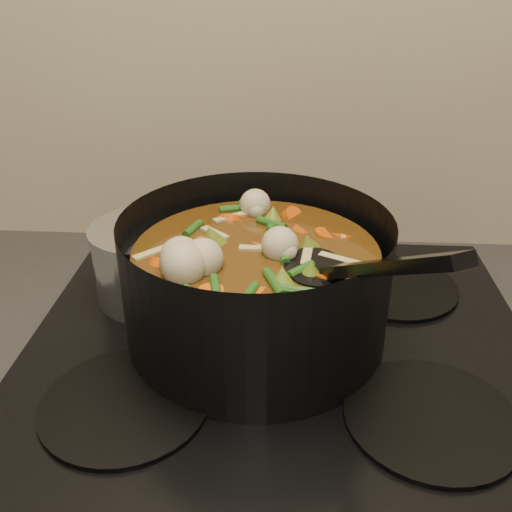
{
  "coord_description": "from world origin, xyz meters",
  "views": [
    {
      "loc": [
        0.01,
        1.35,
        1.36
      ],
      "look_at": [
        -0.03,
        1.94,
        1.04
      ],
      "focal_mm": 40.0,
      "sensor_mm": 36.0,
      "label": 1
    }
  ],
  "objects": [
    {
      "name": "saucepan",
      "position": [
        -0.18,
        2.02,
        0.98
      ],
      "size": [
        0.16,
        0.16,
        0.13
      ],
      "rotation": [
        0.0,
        0.0,
        -0.0
      ],
      "color": "silver",
      "rests_on": "stovetop"
    },
    {
      "name": "stockpot",
      "position": [
        -0.03,
        1.94,
        1.0
      ],
      "size": [
        0.39,
        0.42,
        0.23
      ],
      "rotation": [
        0.0,
        0.0,
        0.28
      ],
      "color": "black",
      "rests_on": "stovetop"
    },
    {
      "name": "stovetop",
      "position": [
        0.0,
        1.93,
        0.92
      ],
      "size": [
        0.62,
        0.54,
        0.03
      ],
      "color": "black",
      "rests_on": "counter"
    }
  ]
}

